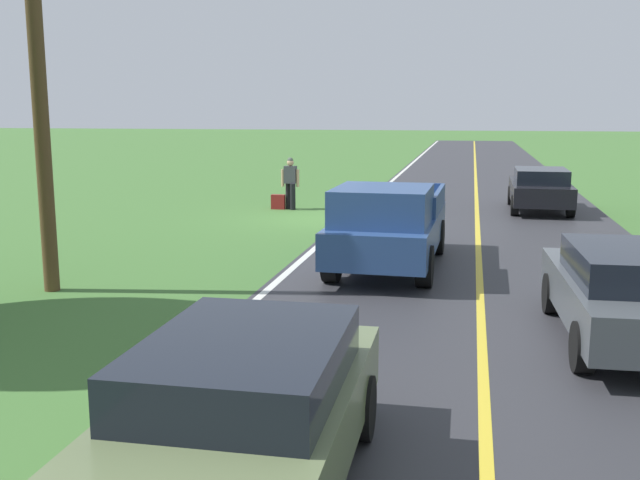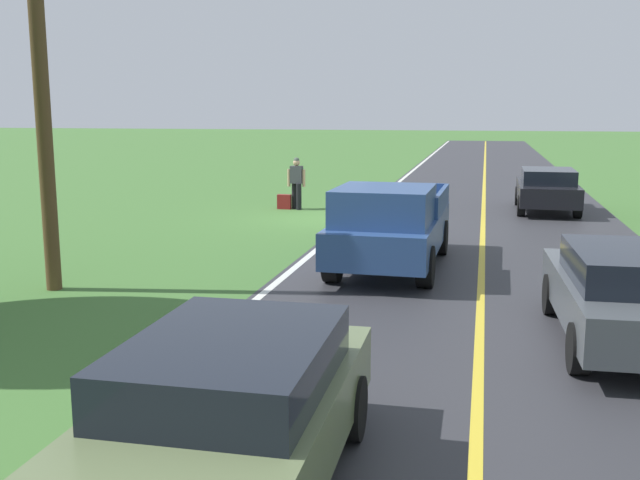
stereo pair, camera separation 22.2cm
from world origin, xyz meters
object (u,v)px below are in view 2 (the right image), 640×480
sedan_mid_oncoming (628,293)px  utility_pole_roadside (41,89)px  sedan_near_oncoming (547,189)px  hitchhiker_walking (297,180)px  pickup_truck_passing (390,224)px  suitcase_carried (284,202)px  sedan_ahead_same_lane (227,415)px

sedan_mid_oncoming → utility_pole_roadside: size_ratio=0.61×
sedan_near_oncoming → hitchhiker_walking: bearing=8.9°
pickup_truck_passing → sedan_near_oncoming: size_ratio=1.23×
pickup_truck_passing → sedan_near_oncoming: bearing=-111.4°
hitchhiker_walking → suitcase_carried: bearing=10.3°
hitchhiker_walking → sedan_near_oncoming: hitchhiker_walking is taller
hitchhiker_walking → pickup_truck_passing: bearing=116.1°
sedan_near_oncoming → suitcase_carried: bearing=9.0°
hitchhiker_walking → sedan_ahead_same_lane: hitchhiker_walking is taller
sedan_near_oncoming → sedan_ahead_same_lane: bearing=78.1°
hitchhiker_walking → sedan_near_oncoming: bearing=-171.1°
hitchhiker_walking → suitcase_carried: (0.42, 0.08, -0.73)m
suitcase_carried → sedan_near_oncoming: 8.74m
pickup_truck_passing → sedan_mid_oncoming: pickup_truck_passing is taller
sedan_ahead_same_lane → utility_pole_roadside: size_ratio=0.60×
hitchhiker_walking → utility_pole_roadside: size_ratio=0.24×
suitcase_carried → sedan_mid_oncoming: 15.52m
suitcase_carried → utility_pole_roadside: 12.31m
sedan_ahead_same_lane → utility_pole_roadside: bearing=-47.9°
suitcase_carried → utility_pole_roadside: (1.21, 11.76, 3.43)m
sedan_mid_oncoming → utility_pole_roadside: 10.32m
hitchhiker_walking → sedan_mid_oncoming: (-8.20, 12.96, -0.23)m
pickup_truck_passing → sedan_near_oncoming: 10.74m
hitchhiker_walking → sedan_mid_oncoming: size_ratio=0.39×
utility_pole_roadside → pickup_truck_passing: bearing=-152.1°
suitcase_carried → utility_pole_roadside: bearing=-5.3°
sedan_mid_oncoming → sedan_ahead_same_lane: bearing=51.7°
sedan_ahead_same_lane → sedan_near_oncoming: bearing=-101.9°
hitchhiker_walking → suitcase_carried: size_ratio=3.54×
pickup_truck_passing → sedan_near_oncoming: pickup_truck_passing is taller
suitcase_carried → sedan_ahead_same_lane: bearing=14.6°
sedan_mid_oncoming → utility_pole_roadside: utility_pole_roadside is taller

